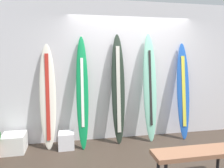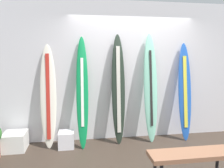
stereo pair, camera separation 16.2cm
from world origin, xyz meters
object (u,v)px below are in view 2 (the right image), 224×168
object	(u,v)px
display_block_left	(66,140)
display_block_center	(15,141)
surfboard_cobalt	(185,92)
surfboard_seafoam	(151,88)
bench	(192,156)
surfboard_emerald	(82,93)
surfboard_ivory	(48,97)
surfboard_charcoal	(118,90)

from	to	relation	value
display_block_left	display_block_center	size ratio (longest dim) A/B	0.75
surfboard_cobalt	surfboard_seafoam	bearing A→B (deg)	179.69
display_block_center	bench	size ratio (longest dim) A/B	0.34
surfboard_emerald	display_block_left	xyz separation A→B (m)	(-0.32, -0.06, -0.87)
surfboard_ivory	display_block_center	world-z (taller)	surfboard_ivory
surfboard_ivory	bench	size ratio (longest dim) A/B	1.65
surfboard_emerald	surfboard_cobalt	bearing A→B (deg)	1.26
surfboard_emerald	surfboard_seafoam	xyz separation A→B (m)	(1.35, 0.05, 0.05)
bench	surfboard_ivory	bearing A→B (deg)	144.20
surfboard_emerald	bench	distance (m)	2.13
surfboard_cobalt	display_block_center	world-z (taller)	surfboard_cobalt
surfboard_ivory	surfboard_seafoam	xyz separation A→B (m)	(1.99, -0.01, 0.12)
display_block_center	bench	xyz separation A→B (m)	(2.68, -1.40, 0.22)
surfboard_charcoal	display_block_left	xyz separation A→B (m)	(-1.02, -0.11, -0.91)
display_block_center	surfboard_seafoam	bearing A→B (deg)	1.72
display_block_left	bench	distance (m)	2.24
surfboard_emerald	bench	world-z (taller)	surfboard_emerald
surfboard_emerald	surfboard_seafoam	bearing A→B (deg)	2.10
surfboard_seafoam	surfboard_emerald	bearing A→B (deg)	-177.90
surfboard_seafoam	display_block_center	bearing A→B (deg)	-178.28
surfboard_seafoam	bench	world-z (taller)	surfboard_seafoam
surfboard_ivory	bench	distance (m)	2.62
surfboard_seafoam	bench	bearing A→B (deg)	-86.73
display_block_left	display_block_center	xyz separation A→B (m)	(-0.93, 0.03, 0.01)
surfboard_charcoal	surfboard_seafoam	xyz separation A→B (m)	(0.66, -0.00, 0.02)
surfboard_emerald	surfboard_cobalt	world-z (taller)	surfboard_emerald
surfboard_ivory	surfboard_emerald	bearing A→B (deg)	-5.59
surfboard_ivory	surfboard_cobalt	size ratio (longest dim) A/B	0.98
surfboard_ivory	surfboard_seafoam	world-z (taller)	surfboard_seafoam
surfboard_seafoam	surfboard_ivory	bearing A→B (deg)	179.65
surfboard_emerald	display_block_center	xyz separation A→B (m)	(-1.24, -0.03, -0.86)
bench	surfboard_seafoam	bearing A→B (deg)	93.27
surfboard_cobalt	display_block_center	distance (m)	3.43
surfboard_cobalt	display_block_left	xyz separation A→B (m)	(-2.40, -0.11, -0.84)
surfboard_ivory	bench	xyz separation A→B (m)	(2.07, -1.49, -0.57)
surfboard_emerald	surfboard_seafoam	size ratio (longest dim) A/B	0.97
surfboard_ivory	surfboard_emerald	world-z (taller)	surfboard_emerald
display_block_left	display_block_center	distance (m)	0.93
surfboard_ivory	surfboard_charcoal	size ratio (longest dim) A/B	0.91
surfboard_charcoal	bench	distance (m)	1.79
surfboard_ivory	display_block_center	distance (m)	1.01
surfboard_charcoal	display_block_left	size ratio (longest dim) A/B	7.04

